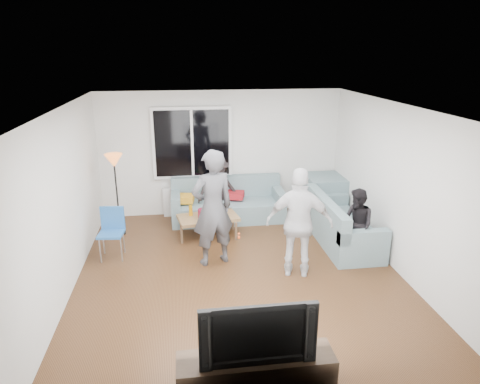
{
  "coord_description": "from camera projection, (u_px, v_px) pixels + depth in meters",
  "views": [
    {
      "loc": [
        -0.82,
        -6.01,
        3.37
      ],
      "look_at": [
        0.1,
        0.6,
        1.15
      ],
      "focal_mm": 32.15,
      "sensor_mm": 36.0,
      "label": 1
    }
  ],
  "objects": [
    {
      "name": "tv_console",
      "position": [
        256.0,
        375.0,
        4.38
      ],
      "size": [
        1.6,
        0.4,
        0.44
      ],
      "primitive_type": "cube",
      "color": "#35261A",
      "rests_on": "floor"
    },
    {
      "name": "radiator",
      "position": [
        194.0,
        201.0,
        9.13
      ],
      "size": [
        1.3,
        0.12,
        0.62
      ],
      "primitive_type": "cube",
      "color": "silver",
      "rests_on": "floor"
    },
    {
      "name": "floor",
      "position": [
        239.0,
        274.0,
        6.82
      ],
      "size": [
        5.0,
        5.5,
        0.04
      ],
      "primitive_type": "cube",
      "color": "#56351C",
      "rests_on": "ground"
    },
    {
      "name": "television",
      "position": [
        256.0,
        329.0,
        4.2
      ],
      "size": [
        1.15,
        0.15,
        0.66
      ],
      "primitive_type": "imported",
      "color": "black",
      "rests_on": "tv_console"
    },
    {
      "name": "bottle_d",
      "position": [
        220.0,
        210.0,
        7.96
      ],
      "size": [
        0.07,
        0.07,
        0.27
      ],
      "primitive_type": "cylinder",
      "color": "#FFB016",
      "rests_on": "coffee_table"
    },
    {
      "name": "sofa_corner",
      "position": [
        326.0,
        196.0,
        9.1
      ],
      "size": [
        0.85,
        0.85,
        0.85
      ],
      "primitive_type": "cube",
      "color": "slate",
      "rests_on": "floor"
    },
    {
      "name": "ceiling",
      "position": [
        239.0,
        106.0,
        5.99
      ],
      "size": [
        5.0,
        5.5,
        0.04
      ],
      "primitive_type": "cube",
      "color": "white",
      "rests_on": "ground"
    },
    {
      "name": "wall_right",
      "position": [
        398.0,
        188.0,
        6.74
      ],
      "size": [
        0.04,
        5.5,
        2.6
      ],
      "primitive_type": "cube",
      "color": "silver",
      "rests_on": "ground"
    },
    {
      "name": "side_chair",
      "position": [
        111.0,
        234.0,
        7.18
      ],
      "size": [
        0.44,
        0.44,
        0.86
      ],
      "primitive_type": null,
      "rotation": [
        0.0,
        0.0,
        -0.11
      ],
      "color": "#265FA6",
      "rests_on": "floor"
    },
    {
      "name": "potted_plant",
      "position": [
        218.0,
        177.0,
        9.01
      ],
      "size": [
        0.24,
        0.2,
        0.4
      ],
      "primitive_type": "imported",
      "rotation": [
        0.0,
        0.0,
        -0.1
      ],
      "color": "#2A5E25",
      "rests_on": "radiator"
    },
    {
      "name": "bottle_e",
      "position": [
        225.0,
        208.0,
        8.17
      ],
      "size": [
        0.07,
        0.07,
        0.2
      ],
      "primitive_type": "cylinder",
      "color": "black",
      "rests_on": "coffee_table"
    },
    {
      "name": "bottle_b",
      "position": [
        204.0,
        214.0,
        7.85
      ],
      "size": [
        0.08,
        0.08,
        0.22
      ],
      "primitive_type": "cylinder",
      "color": "#1B8A19",
      "rests_on": "coffee_table"
    },
    {
      "name": "cushion_red",
      "position": [
        235.0,
        195.0,
        8.88
      ],
      "size": [
        0.43,
        0.39,
        0.13
      ],
      "primitive_type": "cube",
      "rotation": [
        0.0,
        0.0,
        -0.28
      ],
      "color": "maroon",
      "rests_on": "sofa_back_section"
    },
    {
      "name": "spectator_back",
      "position": [
        218.0,
        189.0,
        8.75
      ],
      "size": [
        0.96,
        0.68,
        1.34
      ],
      "primitive_type": "imported",
      "rotation": [
        0.0,
        0.0,
        0.22
      ],
      "color": "black",
      "rests_on": "floor"
    },
    {
      "name": "player_right",
      "position": [
        299.0,
        223.0,
        6.52
      ],
      "size": [
        1.09,
        0.69,
        1.73
      ],
      "primitive_type": "imported",
      "rotation": [
        0.0,
        0.0,
        2.85
      ],
      "color": "silver",
      "rests_on": "floor"
    },
    {
      "name": "floor_lamp",
      "position": [
        117.0,
        195.0,
        8.01
      ],
      "size": [
        0.32,
        0.32,
        1.56
      ],
      "primitive_type": null,
      "color": "orange",
      "rests_on": "floor"
    },
    {
      "name": "wall_left",
      "position": [
        63.0,
        203.0,
        6.08
      ],
      "size": [
        0.04,
        5.5,
        2.6
      ],
      "primitive_type": "cube",
      "color": "silver",
      "rests_on": "ground"
    },
    {
      "name": "pitcher",
      "position": [
        202.0,
        213.0,
        7.94
      ],
      "size": [
        0.17,
        0.17,
        0.17
      ],
      "primitive_type": "cylinder",
      "color": "maroon",
      "rests_on": "coffee_table"
    },
    {
      "name": "window_frame",
      "position": [
        192.0,
        143.0,
        8.78
      ],
      "size": [
        1.62,
        0.06,
        1.47
      ],
      "primitive_type": "cube",
      "color": "white",
      "rests_on": "wall_back"
    },
    {
      "name": "sofa_back_section",
      "position": [
        228.0,
        200.0,
        8.83
      ],
      "size": [
        2.3,
        0.85,
        0.85
      ],
      "primitive_type": null,
      "color": "slate",
      "rests_on": "floor"
    },
    {
      "name": "bottle_a",
      "position": [
        191.0,
        211.0,
        8.05
      ],
      "size": [
        0.07,
        0.07,
        0.2
      ],
      "primitive_type": "cylinder",
      "color": "#CC880C",
      "rests_on": "coffee_table"
    },
    {
      "name": "vase",
      "position": [
        187.0,
        184.0,
        8.96
      ],
      "size": [
        0.2,
        0.2,
        0.18
      ],
      "primitive_type": "imported",
      "rotation": [
        0.0,
        0.0,
        -0.23
      ],
      "color": "silver",
      "rests_on": "radiator"
    },
    {
      "name": "cushion_yellow",
      "position": [
        184.0,
        198.0,
        8.67
      ],
      "size": [
        0.42,
        0.37,
        0.14
      ],
      "primitive_type": "cube",
      "rotation": [
        0.0,
        0.0,
        -0.15
      ],
      "color": "orange",
      "rests_on": "sofa_back_section"
    },
    {
      "name": "window_mullion",
      "position": [
        192.0,
        144.0,
        8.73
      ],
      "size": [
        0.05,
        0.03,
        1.35
      ],
      "primitive_type": "cube",
      "color": "white",
      "rests_on": "window_frame"
    },
    {
      "name": "window_glass",
      "position": [
        192.0,
        143.0,
        8.74
      ],
      "size": [
        1.5,
        0.02,
        1.35
      ],
      "primitive_type": "cube",
      "color": "black",
      "rests_on": "window_frame"
    },
    {
      "name": "spectator_right",
      "position": [
        357.0,
        224.0,
        7.14
      ],
      "size": [
        0.58,
        0.67,
        1.21
      ],
      "primitive_type": "imported",
      "rotation": [
        0.0,
        0.0,
        -1.35
      ],
      "color": "black",
      "rests_on": "floor"
    },
    {
      "name": "coffee_table",
      "position": [
        208.0,
        226.0,
        8.1
      ],
      "size": [
        1.19,
        0.79,
        0.4
      ],
      "primitive_type": "cube",
      "rotation": [
        0.0,
        0.0,
        0.18
      ],
      "color": "#967548",
      "rests_on": "floor"
    },
    {
      "name": "wall_back",
      "position": [
        221.0,
        153.0,
        9.01
      ],
      "size": [
        5.0,
        0.04,
        2.6
      ],
      "primitive_type": "cube",
      "color": "silver",
      "rests_on": "ground"
    },
    {
      "name": "sofa_right_section",
      "position": [
        343.0,
        221.0,
        7.77
      ],
      "size": [
        2.0,
        0.85,
        0.85
      ],
      "primitive_type": null,
      "rotation": [
        0.0,
        0.0,
        1.57
      ],
      "color": "slate",
      "rests_on": "floor"
    },
    {
      "name": "wall_front",
      "position": [
        281.0,
        295.0,
        3.8
      ],
      "size": [
        5.0,
        0.04,
        2.6
      ],
      "primitive_type": "cube",
      "color": "silver",
      "rests_on": "ground"
    },
    {
      "name": "player_left",
      "position": [
        213.0,
        208.0,
        6.85
      ],
      "size": [
        0.81,
        0.66,
        1.92
      ],
      "primitive_type": "imported",
      "rotation": [
        0.0,
        0.0,
        3.46
      ],
      "color": "#434347",
      "rests_on": "floor"
    }
  ]
}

